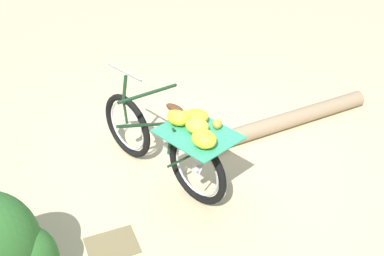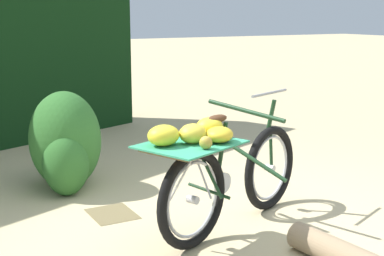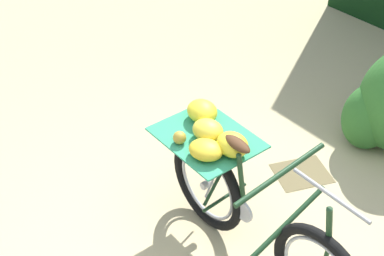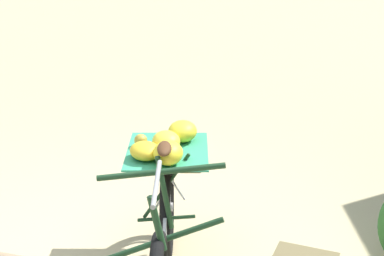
{
  "view_description": "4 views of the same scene",
  "coord_description": "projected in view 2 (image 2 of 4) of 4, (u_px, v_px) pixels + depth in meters",
  "views": [
    {
      "loc": [
        -1.41,
        -3.74,
        3.13
      ],
      "look_at": [
        -0.03,
        -0.44,
        0.8
      ],
      "focal_mm": 44.66,
      "sensor_mm": 36.0,
      "label": 1
    },
    {
      "loc": [
        3.27,
        -2.31,
        1.68
      ],
      "look_at": [
        -0.05,
        -0.48,
        0.88
      ],
      "focal_mm": 51.43,
      "sensor_mm": 36.0,
      "label": 2
    },
    {
      "loc": [
        0.95,
        2.3,
        3.1
      ],
      "look_at": [
        0.11,
        -0.49,
        0.9
      ],
      "focal_mm": 52.56,
      "sensor_mm": 36.0,
      "label": 3
    },
    {
      "loc": [
        -1.49,
        2.72,
        2.2
      ],
      "look_at": [
        -0.14,
        -0.61,
        0.92
      ],
      "focal_mm": 53.6,
      "sensor_mm": 36.0,
      "label": 4
    }
  ],
  "objects": [
    {
      "name": "shrub_cluster",
      "position": [
        65.0,
        145.0,
        5.32
      ],
      "size": [
        0.99,
        0.68,
        0.95
      ],
      "color": "#2D6628",
      "rests_on": "ground_plane"
    },
    {
      "name": "bicycle",
      "position": [
        225.0,
        169.0,
        4.2
      ],
      "size": [
        0.99,
        1.76,
        1.03
      ],
      "rotation": [
        0.0,
        0.0,
        1.95
      ],
      "color": "black",
      "rests_on": "ground_plane"
    },
    {
      "name": "ground_plane",
      "position": [
        249.0,
        234.0,
        4.24
      ],
      "size": [
        60.0,
        60.0,
        0.0
      ],
      "primitive_type": "plane",
      "color": "#C6B284"
    },
    {
      "name": "leaf_litter_patch",
      "position": [
        112.0,
        214.0,
        4.66
      ],
      "size": [
        0.44,
        0.36,
        0.01
      ],
      "primitive_type": "cube",
      "color": "olive",
      "rests_on": "ground_plane"
    }
  ]
}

